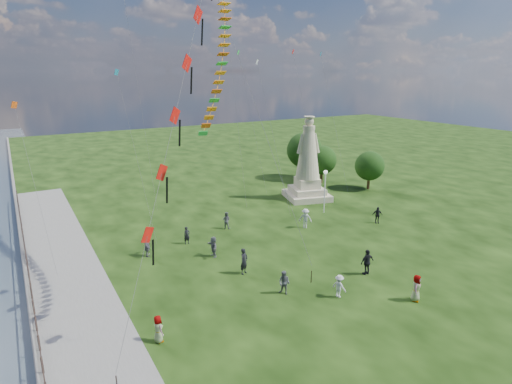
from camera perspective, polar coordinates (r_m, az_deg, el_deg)
ground at (r=61.66m, az=30.88°, el=0.05°), size 106.50×160.00×0.60m
waterfront at (r=30.62m, az=-25.46°, el=-13.34°), size 200.00×200.00×1.51m
statue at (r=48.54m, az=6.91°, el=3.16°), size 5.66×5.66×9.34m
lamppost at (r=43.80m, az=9.21°, el=1.30°), size 0.42×0.42×4.50m
tree_row at (r=56.45m, az=8.88°, el=4.77°), size 7.83×12.63×6.26m
person_0 at (r=30.99m, az=-1.60°, el=-9.20°), size 0.84×0.73×1.93m
person_1 at (r=28.46m, az=3.78°, el=-11.99°), size 0.79×0.92×1.62m
person_2 at (r=28.62m, az=11.03°, el=-12.21°), size 0.75×1.08×1.52m
person_3 at (r=31.88m, az=14.61°, el=-9.02°), size 1.14×0.61×1.91m
person_4 at (r=29.44m, az=20.59°, el=-11.90°), size 1.01×0.90×1.76m
person_5 at (r=34.92m, az=-14.32°, el=-6.97°), size 1.09×1.68×1.68m
person_6 at (r=36.60m, az=-9.20°, el=-5.73°), size 0.58×0.41×1.51m
person_7 at (r=39.66m, az=-3.98°, el=-3.78°), size 0.87×0.89×1.59m
person_8 at (r=39.94m, az=6.60°, el=-3.50°), size 1.32×1.23×1.85m
person_9 at (r=42.57m, az=15.87°, el=-2.96°), size 1.06×0.89×1.62m
person_10 at (r=24.58m, az=-12.91°, el=-17.38°), size 0.60×0.83×1.54m
person_11 at (r=33.90m, az=-5.70°, el=-7.25°), size 0.76×1.58×1.66m
red_kite_train at (r=24.32m, az=-10.04°, el=12.37°), size 9.62×9.35×20.47m
small_kites at (r=45.14m, az=-5.35°, el=17.01°), size 33.50×16.20×32.62m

